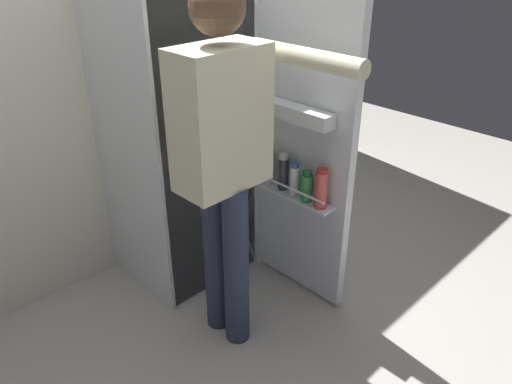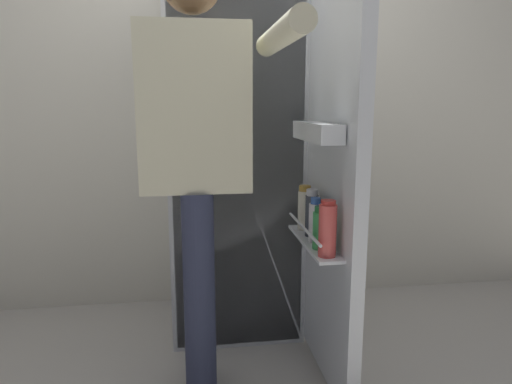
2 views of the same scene
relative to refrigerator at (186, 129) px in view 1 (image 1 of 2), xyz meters
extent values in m
plane|color=#B7B2A8|center=(-0.03, -0.49, -0.89)|extent=(6.89, 6.89, 0.00)
cube|color=silver|center=(-0.03, 0.40, 0.43)|extent=(4.40, 0.10, 2.63)
cube|color=silver|center=(-0.03, 0.05, 0.00)|extent=(0.64, 0.60, 1.78)
cube|color=white|center=(-0.03, -0.24, 0.00)|extent=(0.60, 0.01, 1.74)
cube|color=white|center=(-0.03, -0.19, -0.08)|extent=(0.56, 0.09, 0.01)
cube|color=silver|center=(0.32, -0.55, 0.00)|extent=(0.05, 0.61, 1.72)
cube|color=white|center=(0.24, -0.55, -0.28)|extent=(0.10, 0.50, 0.01)
cylinder|color=silver|center=(0.20, -0.55, -0.22)|extent=(0.01, 0.48, 0.01)
cube|color=white|center=(0.24, -0.55, 0.16)|extent=(0.09, 0.43, 0.07)
cylinder|color=#333842|center=(0.25, -0.48, -0.18)|extent=(0.05, 0.05, 0.17)
cylinder|color=silver|center=(0.25, -0.48, -0.09)|extent=(0.05, 0.05, 0.03)
cylinder|color=#EDE5CC|center=(0.25, -0.38, -0.19)|extent=(0.06, 0.06, 0.17)
cylinder|color=#B78933|center=(0.25, -0.38, -0.09)|extent=(0.05, 0.05, 0.02)
cylinder|color=white|center=(0.24, -0.56, -0.19)|extent=(0.05, 0.05, 0.16)
cylinder|color=#335BB2|center=(0.24, -0.56, -0.10)|extent=(0.04, 0.04, 0.02)
cylinder|color=green|center=(0.24, -0.65, -0.20)|extent=(0.06, 0.06, 0.14)
cylinder|color=#195B28|center=(0.24, -0.65, -0.12)|extent=(0.05, 0.05, 0.02)
cylinder|color=#DB4C47|center=(0.24, -0.74, -0.18)|extent=(0.06, 0.06, 0.19)
cylinder|color=#B22D28|center=(0.24, -0.74, -0.07)|extent=(0.05, 0.05, 0.02)
cylinder|color=#4C7F3D|center=(0.05, -0.19, -0.02)|extent=(0.09, 0.09, 0.09)
cylinder|color=#2D334C|center=(-0.22, -0.48, -0.47)|extent=(0.12, 0.12, 0.84)
cylinder|color=#2D334C|center=(-0.22, -0.62, -0.47)|extent=(0.12, 0.12, 0.84)
cube|color=beige|center=(-0.22, -0.55, 0.25)|extent=(0.40, 0.22, 0.59)
sphere|color=brown|center=(-0.22, -0.55, 0.69)|extent=(0.22, 0.22, 0.22)
cylinder|color=beige|center=(-0.22, -0.35, 0.23)|extent=(0.08, 0.08, 0.56)
cylinder|color=beige|center=(0.06, -0.75, 0.49)|extent=(0.08, 0.56, 0.08)
camera|label=1|loc=(-1.46, -2.02, 0.94)|focal=34.73mm
camera|label=2|loc=(-0.24, -2.24, 0.26)|focal=31.68mm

